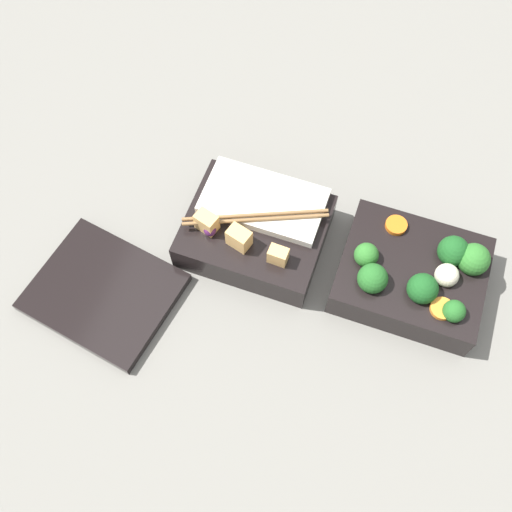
% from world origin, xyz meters
% --- Properties ---
extents(ground_plane, '(3.00, 3.00, 0.00)m').
position_xyz_m(ground_plane, '(0.00, 0.00, 0.00)').
color(ground_plane, slate).
extents(bento_tray_vegetable, '(0.18, 0.15, 0.08)m').
position_xyz_m(bento_tray_vegetable, '(-0.11, 0.01, 0.03)').
color(bento_tray_vegetable, black).
rests_on(bento_tray_vegetable, ground_plane).
extents(bento_tray_rice, '(0.18, 0.15, 0.08)m').
position_xyz_m(bento_tray_rice, '(0.10, 0.01, 0.03)').
color(bento_tray_rice, black).
rests_on(bento_tray_rice, ground_plane).
extents(bento_lid, '(0.20, 0.18, 0.01)m').
position_xyz_m(bento_lid, '(0.27, 0.16, 0.01)').
color(bento_lid, black).
rests_on(bento_lid, ground_plane).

